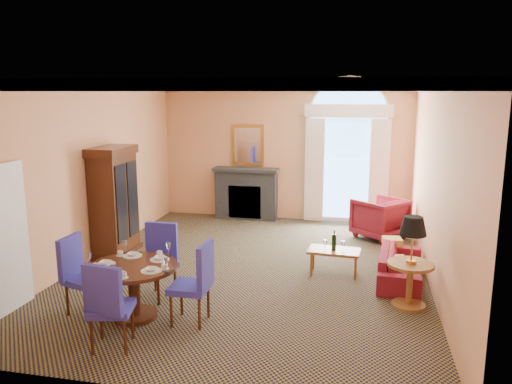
% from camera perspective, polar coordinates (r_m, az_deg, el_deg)
% --- Properties ---
extents(ground, '(7.50, 7.50, 0.00)m').
position_cam_1_polar(ground, '(8.89, -0.69, -8.87)').
color(ground, black).
rests_on(ground, ground).
extents(room_envelope, '(6.04, 7.52, 3.45)m').
position_cam_1_polar(room_envelope, '(9.02, 0.07, 7.77)').
color(room_envelope, '#EDA671').
rests_on(room_envelope, ground).
extents(armoire, '(0.60, 1.06, 2.08)m').
position_cam_1_polar(armoire, '(9.84, -15.90, -1.24)').
color(armoire, '#34180B').
rests_on(armoire, ground).
extents(dining_table, '(1.21, 1.21, 0.96)m').
position_cam_1_polar(dining_table, '(7.12, -13.80, -9.56)').
color(dining_table, '#34180B').
rests_on(dining_table, ground).
extents(dining_chair_north, '(0.62, 0.62, 1.12)m').
position_cam_1_polar(dining_chair_north, '(7.77, -11.04, -7.11)').
color(dining_chair_north, '#2B289F').
rests_on(dining_chair_north, ground).
extents(dining_chair_south, '(0.60, 0.60, 1.12)m').
position_cam_1_polar(dining_chair_south, '(6.29, -16.62, -11.90)').
color(dining_chair_south, '#2B289F').
rests_on(dining_chair_south, ground).
extents(dining_chair_east, '(0.52, 0.51, 1.12)m').
position_cam_1_polar(dining_chair_east, '(6.79, -6.73, -9.74)').
color(dining_chair_east, '#2B289F').
rests_on(dining_chair_east, ground).
extents(dining_chair_west, '(0.63, 0.63, 1.12)m').
position_cam_1_polar(dining_chair_west, '(7.45, -19.58, -8.39)').
color(dining_chair_west, '#2B289F').
rests_on(dining_chair_west, ground).
extents(sofa, '(0.82, 1.77, 0.50)m').
position_cam_1_polar(sofa, '(8.69, 16.19, -8.08)').
color(sofa, maroon).
rests_on(sofa, ground).
extents(armchair, '(1.33, 1.32, 0.87)m').
position_cam_1_polar(armchair, '(10.97, 13.96, -2.91)').
color(armchair, maroon).
rests_on(armchair, ground).
extents(coffee_table, '(0.90, 0.55, 0.81)m').
position_cam_1_polar(coffee_table, '(8.64, 8.92, -6.69)').
color(coffee_table, '#96602D').
rests_on(coffee_table, ground).
extents(side_table, '(0.67, 0.67, 1.32)m').
position_cam_1_polar(side_table, '(7.51, 17.36, -6.49)').
color(side_table, '#96602D').
rests_on(side_table, ground).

